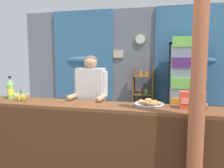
{
  "coord_description": "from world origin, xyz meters",
  "views": [
    {
      "loc": [
        0.79,
        -2.25,
        1.58
      ],
      "look_at": [
        -0.01,
        0.85,
        1.2
      ],
      "focal_mm": 36.43,
      "sensor_mm": 36.0,
      "label": 1
    }
  ],
  "objects_px": {
    "pastry_tray": "(149,104)",
    "shopkeeper": "(91,96)",
    "stall_counter": "(94,136)",
    "timber_post": "(198,96)",
    "drink_fridge": "(186,82)",
    "snack_box_crackers": "(190,100)",
    "bottle_shelf_rack": "(143,96)",
    "soda_bottle_lime_soda": "(10,89)",
    "plastic_lawn_chair": "(88,108)",
    "banana_bunch": "(21,97)"
  },
  "relations": [
    {
      "from": "bottle_shelf_rack",
      "to": "soda_bottle_lime_soda",
      "type": "relative_size",
      "value": 4.11
    },
    {
      "from": "pastry_tray",
      "to": "soda_bottle_lime_soda",
      "type": "bearing_deg",
      "value": -179.44
    },
    {
      "from": "timber_post",
      "to": "plastic_lawn_chair",
      "type": "relative_size",
      "value": 2.91
    },
    {
      "from": "plastic_lawn_chair",
      "to": "banana_bunch",
      "type": "xyz_separation_m",
      "value": [
        -0.25,
        -1.88,
        0.55
      ]
    },
    {
      "from": "stall_counter",
      "to": "banana_bunch",
      "type": "distance_m",
      "value": 1.15
    },
    {
      "from": "bottle_shelf_rack",
      "to": "banana_bunch",
      "type": "height_order",
      "value": "bottle_shelf_rack"
    },
    {
      "from": "snack_box_crackers",
      "to": "pastry_tray",
      "type": "xyz_separation_m",
      "value": [
        -0.47,
        0.04,
        -0.08
      ]
    },
    {
      "from": "drink_fridge",
      "to": "pastry_tray",
      "type": "height_order",
      "value": "drink_fridge"
    },
    {
      "from": "soda_bottle_lime_soda",
      "to": "bottle_shelf_rack",
      "type": "bearing_deg",
      "value": 54.6
    },
    {
      "from": "pastry_tray",
      "to": "bottle_shelf_rack",
      "type": "bearing_deg",
      "value": 98.41
    },
    {
      "from": "stall_counter",
      "to": "bottle_shelf_rack",
      "type": "bearing_deg",
      "value": 83.02
    },
    {
      "from": "timber_post",
      "to": "banana_bunch",
      "type": "distance_m",
      "value": 2.25
    },
    {
      "from": "shopkeeper",
      "to": "snack_box_crackers",
      "type": "relative_size",
      "value": 6.86
    },
    {
      "from": "drink_fridge",
      "to": "soda_bottle_lime_soda",
      "type": "height_order",
      "value": "drink_fridge"
    },
    {
      "from": "timber_post",
      "to": "drink_fridge",
      "type": "relative_size",
      "value": 1.27
    },
    {
      "from": "stall_counter",
      "to": "drink_fridge",
      "type": "relative_size",
      "value": 2.05
    },
    {
      "from": "plastic_lawn_chair",
      "to": "pastry_tray",
      "type": "distance_m",
      "value": 2.32
    },
    {
      "from": "pastry_tray",
      "to": "banana_bunch",
      "type": "xyz_separation_m",
      "value": [
        -1.71,
        -0.15,
        0.03
      ]
    },
    {
      "from": "stall_counter",
      "to": "shopkeeper",
      "type": "xyz_separation_m",
      "value": [
        -0.23,
        0.52,
        0.41
      ]
    },
    {
      "from": "timber_post",
      "to": "drink_fridge",
      "type": "xyz_separation_m",
      "value": [
        0.04,
        2.51,
        -0.13
      ]
    },
    {
      "from": "drink_fridge",
      "to": "bottle_shelf_rack",
      "type": "height_order",
      "value": "drink_fridge"
    },
    {
      "from": "snack_box_crackers",
      "to": "bottle_shelf_rack",
      "type": "bearing_deg",
      "value": 109.21
    },
    {
      "from": "bottle_shelf_rack",
      "to": "snack_box_crackers",
      "type": "distance_m",
      "value": 2.51
    },
    {
      "from": "drink_fridge",
      "to": "snack_box_crackers",
      "type": "xyz_separation_m",
      "value": [
        -0.08,
        -2.11,
        0.01
      ]
    },
    {
      "from": "bottle_shelf_rack",
      "to": "snack_box_crackers",
      "type": "relative_size",
      "value": 5.75
    },
    {
      "from": "stall_counter",
      "to": "shopkeeper",
      "type": "relative_size",
      "value": 2.52
    },
    {
      "from": "shopkeeper",
      "to": "snack_box_crackers",
      "type": "bearing_deg",
      "value": -14.32
    },
    {
      "from": "soda_bottle_lime_soda",
      "to": "plastic_lawn_chair",
      "type": "bearing_deg",
      "value": 73.31
    },
    {
      "from": "bottle_shelf_rack",
      "to": "plastic_lawn_chair",
      "type": "height_order",
      "value": "bottle_shelf_rack"
    },
    {
      "from": "stall_counter",
      "to": "soda_bottle_lime_soda",
      "type": "bearing_deg",
      "value": 171.74
    },
    {
      "from": "snack_box_crackers",
      "to": "banana_bunch",
      "type": "xyz_separation_m",
      "value": [
        -2.19,
        -0.11,
        -0.04
      ]
    },
    {
      "from": "soda_bottle_lime_soda",
      "to": "pastry_tray",
      "type": "relative_size",
      "value": 0.87
    },
    {
      "from": "stall_counter",
      "to": "pastry_tray",
      "type": "relative_size",
      "value": 10.8
    },
    {
      "from": "stall_counter",
      "to": "plastic_lawn_chair",
      "type": "bearing_deg",
      "value": 112.88
    },
    {
      "from": "stall_counter",
      "to": "soda_bottle_lime_soda",
      "type": "distance_m",
      "value": 1.45
    },
    {
      "from": "banana_bunch",
      "to": "shopkeeper",
      "type": "bearing_deg",
      "value": 28.79
    },
    {
      "from": "banana_bunch",
      "to": "bottle_shelf_rack",
      "type": "bearing_deg",
      "value": 60.78
    },
    {
      "from": "stall_counter",
      "to": "pastry_tray",
      "type": "bearing_deg",
      "value": 18.26
    },
    {
      "from": "bottle_shelf_rack",
      "to": "soda_bottle_lime_soda",
      "type": "distance_m",
      "value": 2.88
    },
    {
      "from": "stall_counter",
      "to": "plastic_lawn_chair",
      "type": "distance_m",
      "value": 2.11
    },
    {
      "from": "timber_post",
      "to": "shopkeeper",
      "type": "height_order",
      "value": "timber_post"
    },
    {
      "from": "stall_counter",
      "to": "timber_post",
      "type": "xyz_separation_m",
      "value": [
        1.16,
        -0.23,
        0.6
      ]
    },
    {
      "from": "timber_post",
      "to": "bottle_shelf_rack",
      "type": "height_order",
      "value": "timber_post"
    },
    {
      "from": "drink_fridge",
      "to": "banana_bunch",
      "type": "distance_m",
      "value": 3.17
    },
    {
      "from": "pastry_tray",
      "to": "shopkeeper",
      "type": "bearing_deg",
      "value": 160.8
    },
    {
      "from": "plastic_lawn_chair",
      "to": "snack_box_crackers",
      "type": "distance_m",
      "value": 2.69
    },
    {
      "from": "bottle_shelf_rack",
      "to": "soda_bottle_lime_soda",
      "type": "bearing_deg",
      "value": -125.4
    },
    {
      "from": "soda_bottle_lime_soda",
      "to": "banana_bunch",
      "type": "height_order",
      "value": "soda_bottle_lime_soda"
    },
    {
      "from": "timber_post",
      "to": "snack_box_crackers",
      "type": "xyz_separation_m",
      "value": [
        -0.04,
        0.4,
        -0.12
      ]
    },
    {
      "from": "timber_post",
      "to": "bottle_shelf_rack",
      "type": "relative_size",
      "value": 1.86
    }
  ]
}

